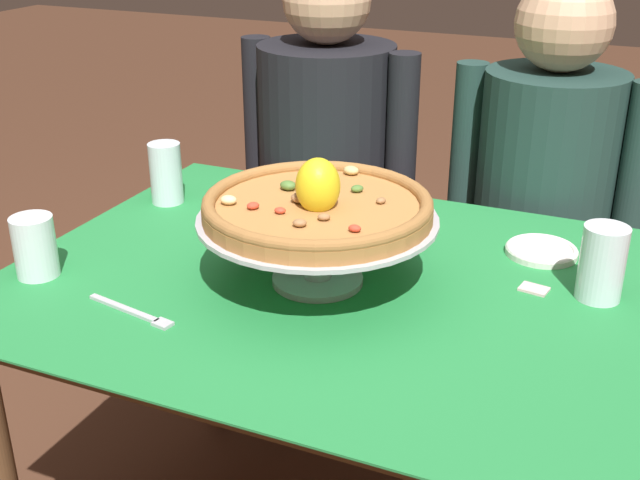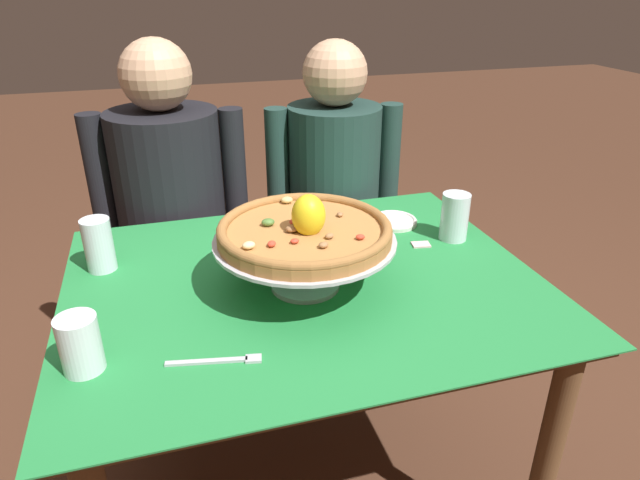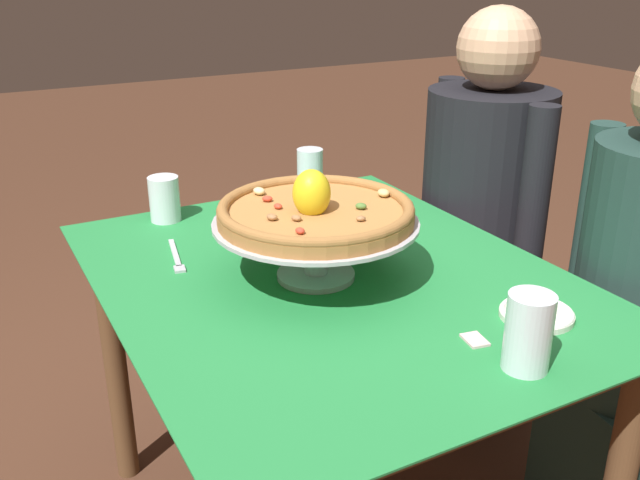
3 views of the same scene
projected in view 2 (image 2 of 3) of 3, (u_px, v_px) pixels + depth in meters
The scene contains 11 objects.
dining_table at pixel (305, 317), 1.45m from camera, with size 1.16×0.94×0.75m.
pizza_stand at pixel (305, 251), 1.32m from camera, with size 0.43×0.43×0.13m.
pizza at pixel (305, 230), 1.30m from camera, with size 0.41×0.41×0.11m.
water_glass_back_left at pixel (99, 247), 1.42m from camera, with size 0.07×0.07×0.14m.
water_glass_side_right at pixel (454, 219), 1.59m from camera, with size 0.08×0.08×0.14m.
water_glass_front_left at pixel (81, 348), 1.06m from camera, with size 0.08×0.08×0.12m.
side_plate at pixel (394, 221), 1.70m from camera, with size 0.14×0.14×0.02m.
dinner_fork at pixel (220, 361), 1.10m from camera, with size 0.19×0.05×0.01m.
sugar_packet at pixel (421, 245), 1.57m from camera, with size 0.05×0.04×0.01m, color beige.
diner_left at pixel (175, 229), 1.96m from camera, with size 0.52×0.40×1.27m.
diner_right at pixel (333, 217), 2.11m from camera, with size 0.49×0.37×1.25m.
Camera 2 is at (-0.31, -1.18, 1.45)m, focal length 31.31 mm.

